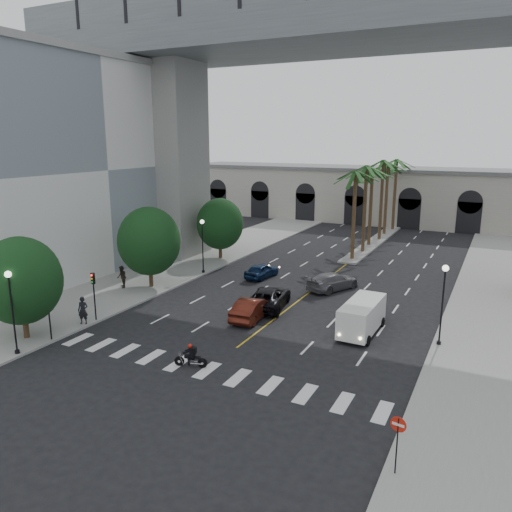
% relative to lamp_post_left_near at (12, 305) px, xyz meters
% --- Properties ---
extents(ground, '(140.00, 140.00, 0.00)m').
position_rel_lamp_post_left_near_xyz_m(ground, '(11.40, 5.00, -3.22)').
color(ground, black).
rests_on(ground, ground).
extents(sidewalk_left, '(8.00, 100.00, 0.15)m').
position_rel_lamp_post_left_near_xyz_m(sidewalk_left, '(-3.60, 20.00, -3.15)').
color(sidewalk_left, gray).
rests_on(sidewalk_left, ground).
extents(sidewalk_right, '(8.00, 100.00, 0.15)m').
position_rel_lamp_post_left_near_xyz_m(sidewalk_right, '(26.40, 20.00, -3.15)').
color(sidewalk_right, gray).
rests_on(sidewalk_right, ground).
extents(median, '(2.00, 24.00, 0.20)m').
position_rel_lamp_post_left_near_xyz_m(median, '(11.40, 43.00, -3.12)').
color(median, gray).
rests_on(median, ground).
extents(building_left, '(16.50, 32.50, 20.60)m').
position_rel_lamp_post_left_near_xyz_m(building_left, '(-15.60, 17.00, 7.09)').
color(building_left, silver).
rests_on(building_left, ground).
extents(pier_building, '(71.00, 10.50, 8.50)m').
position_rel_lamp_post_left_near_xyz_m(pier_building, '(11.40, 60.00, 1.04)').
color(pier_building, '#BDB5A9').
rests_on(pier_building, ground).
extents(bridge, '(75.00, 13.00, 26.00)m').
position_rel_lamp_post_left_near_xyz_m(bridge, '(14.82, 27.00, 15.29)').
color(bridge, gray).
rests_on(bridge, ground).
extents(palm_a, '(3.20, 3.20, 10.30)m').
position_rel_lamp_post_left_near_xyz_m(palm_a, '(11.40, 33.00, 5.88)').
color(palm_a, '#47331E').
rests_on(palm_a, ground).
extents(palm_b, '(3.20, 3.20, 10.60)m').
position_rel_lamp_post_left_near_xyz_m(palm_b, '(11.50, 37.00, 6.15)').
color(palm_b, '#47331E').
rests_on(palm_b, ground).
extents(palm_c, '(3.20, 3.20, 10.10)m').
position_rel_lamp_post_left_near_xyz_m(palm_c, '(11.20, 41.00, 5.69)').
color(palm_c, '#47331E').
rests_on(palm_c, ground).
extents(palm_d, '(3.20, 3.20, 10.90)m').
position_rel_lamp_post_left_near_xyz_m(palm_d, '(11.55, 45.00, 6.43)').
color(palm_d, '#47331E').
rests_on(palm_d, ground).
extents(palm_e, '(3.20, 3.20, 10.40)m').
position_rel_lamp_post_left_near_xyz_m(palm_e, '(11.30, 49.00, 5.97)').
color(palm_e, '#47331E').
rests_on(palm_e, ground).
extents(palm_f, '(3.20, 3.20, 10.70)m').
position_rel_lamp_post_left_near_xyz_m(palm_f, '(11.60, 53.00, 6.24)').
color(palm_f, '#47331E').
rests_on(palm_f, ground).
extents(street_tree_near, '(5.20, 5.20, 6.89)m').
position_rel_lamp_post_left_near_xyz_m(street_tree_near, '(-1.60, 2.00, 0.80)').
color(street_tree_near, '#382616').
rests_on(street_tree_near, ground).
extents(street_tree_mid, '(5.44, 5.44, 7.21)m').
position_rel_lamp_post_left_near_xyz_m(street_tree_mid, '(-1.60, 15.00, 0.99)').
color(street_tree_mid, '#382616').
rests_on(street_tree_mid, ground).
extents(street_tree_far, '(5.04, 5.04, 6.68)m').
position_rel_lamp_post_left_near_xyz_m(street_tree_far, '(-1.60, 27.00, 0.68)').
color(street_tree_far, '#382616').
rests_on(street_tree_far, ground).
extents(lamp_post_left_near, '(0.40, 0.40, 5.35)m').
position_rel_lamp_post_left_near_xyz_m(lamp_post_left_near, '(0.00, 0.00, 0.00)').
color(lamp_post_left_near, black).
rests_on(lamp_post_left_near, ground).
extents(lamp_post_left_far, '(0.40, 0.40, 5.35)m').
position_rel_lamp_post_left_near_xyz_m(lamp_post_left_far, '(0.00, 21.00, 0.00)').
color(lamp_post_left_far, black).
rests_on(lamp_post_left_far, ground).
extents(lamp_post_right, '(0.40, 0.40, 5.35)m').
position_rel_lamp_post_left_near_xyz_m(lamp_post_right, '(22.80, 13.00, 0.00)').
color(lamp_post_right, black).
rests_on(lamp_post_right, ground).
extents(traffic_signal_near, '(0.25, 0.18, 3.65)m').
position_rel_lamp_post_left_near_xyz_m(traffic_signal_near, '(0.10, 2.50, -0.71)').
color(traffic_signal_near, black).
rests_on(traffic_signal_near, ground).
extents(traffic_signal_far, '(0.25, 0.18, 3.65)m').
position_rel_lamp_post_left_near_xyz_m(traffic_signal_far, '(0.10, 6.50, -0.71)').
color(traffic_signal_far, black).
rests_on(traffic_signal_far, ground).
extents(motorcycle_rider, '(1.93, 0.71, 1.43)m').
position_rel_lamp_post_left_near_xyz_m(motorcycle_rider, '(10.38, 3.49, -2.58)').
color(motorcycle_rider, black).
rests_on(motorcycle_rider, ground).
extents(car_a, '(2.30, 4.95, 1.64)m').
position_rel_lamp_post_left_near_xyz_m(car_a, '(17.10, 15.94, -2.40)').
color(car_a, silver).
rests_on(car_a, ground).
extents(car_b, '(2.00, 4.91, 1.59)m').
position_rel_lamp_post_left_near_xyz_m(car_b, '(9.90, 12.11, -2.43)').
color(car_b, '#4C180F').
rests_on(car_b, ground).
extents(car_c, '(3.64, 6.11, 1.59)m').
position_rel_lamp_post_left_near_xyz_m(car_c, '(9.90, 14.93, -2.43)').
color(car_c, black).
rests_on(car_c, ground).
extents(car_d, '(4.10, 5.67, 1.52)m').
position_rel_lamp_post_left_near_xyz_m(car_d, '(12.90, 21.69, -2.46)').
color(car_d, slate).
rests_on(car_d, ground).
extents(car_e, '(2.18, 4.29, 1.40)m').
position_rel_lamp_post_left_near_xyz_m(car_e, '(5.71, 22.30, -2.52)').
color(car_e, '#0E2144').
rests_on(car_e, ground).
extents(cargo_van, '(2.22, 5.32, 2.25)m').
position_rel_lamp_post_left_near_xyz_m(cargo_van, '(17.80, 12.89, -1.97)').
color(cargo_van, silver).
rests_on(cargo_van, ground).
extents(pedestrian_a, '(0.84, 0.71, 1.96)m').
position_rel_lamp_post_left_near_xyz_m(pedestrian_a, '(-0.10, 5.53, -2.09)').
color(pedestrian_a, black).
rests_on(pedestrian_a, sidewalk_left).
extents(pedestrian_b, '(1.19, 1.18, 1.94)m').
position_rel_lamp_post_left_near_xyz_m(pedestrian_b, '(-3.59, 13.50, -2.10)').
color(pedestrian_b, black).
rests_on(pedestrian_b, sidewalk_left).
extents(do_not_enter_sign, '(0.63, 0.14, 2.60)m').
position_rel_lamp_post_left_near_xyz_m(do_not_enter_sign, '(22.88, -1.00, -1.34)').
color(do_not_enter_sign, black).
rests_on(do_not_enter_sign, ground).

